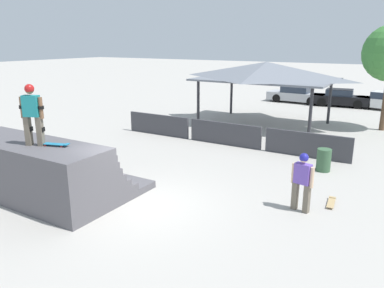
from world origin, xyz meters
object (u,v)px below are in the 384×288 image
at_px(bystander_walking, 302,177).
at_px(skateboard_on_ground, 331,202).
at_px(parked_car_black, 340,98).
at_px(skater_on_deck, 32,111).
at_px(parked_car_silver, 297,95).
at_px(skateboard_on_deck, 56,144).
at_px(trash_bin, 324,160).

relative_size(bystander_walking, skateboard_on_ground, 1.99).
bearing_deg(parked_car_black, bystander_walking, -88.53).
xyz_separation_m(skater_on_deck, parked_car_silver, (1.05, 23.13, -2.21)).
xyz_separation_m(skateboard_on_ground, parked_car_silver, (-6.41, 18.71, 0.54)).
bearing_deg(parked_car_silver, skater_on_deck, -89.03).
height_order(bystander_walking, skateboard_on_ground, bystander_walking).
bearing_deg(skateboard_on_ground, parked_car_black, 3.48).
bearing_deg(skateboard_on_deck, skater_on_deck, -174.10).
xyz_separation_m(bystander_walking, skateboard_on_ground, (0.68, 0.94, -0.95)).
xyz_separation_m(trash_bin, parked_car_black, (-2.23, 15.68, 0.18)).
relative_size(skateboard_on_ground, parked_car_black, 0.21).
relative_size(skateboard_on_deck, trash_bin, 1.03).
relative_size(skater_on_deck, skateboard_on_ground, 2.03).
distance_m(skater_on_deck, trash_bin, 10.14).
bearing_deg(skateboard_on_deck, bystander_walking, 9.89).
distance_m(skateboard_on_deck, parked_car_black, 23.13).
bearing_deg(skateboard_on_ground, skater_on_deck, 114.60).
height_order(trash_bin, parked_car_black, parked_car_black).
bearing_deg(bystander_walking, skateboard_on_deck, 39.57).
xyz_separation_m(skateboard_on_deck, parked_car_black, (3.78, 22.78, -1.26)).
xyz_separation_m(skater_on_deck, skateboard_on_deck, (0.56, 0.25, -0.95)).
distance_m(bystander_walking, parked_car_black, 19.70).
relative_size(bystander_walking, parked_car_silver, 0.37).
distance_m(skateboard_on_deck, parked_car_silver, 22.93).
relative_size(skateboard_on_deck, skateboard_on_ground, 1.01).
bearing_deg(parked_car_black, parked_car_silver, 172.54).
relative_size(trash_bin, parked_car_black, 0.20).
distance_m(skateboard_on_ground, parked_car_black, 18.88).
distance_m(bystander_walking, trash_bin, 3.91).
distance_m(parked_car_silver, parked_car_black, 3.29).
relative_size(skater_on_deck, parked_car_black, 0.42).
bearing_deg(parked_car_black, skateboard_on_ground, -86.12).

